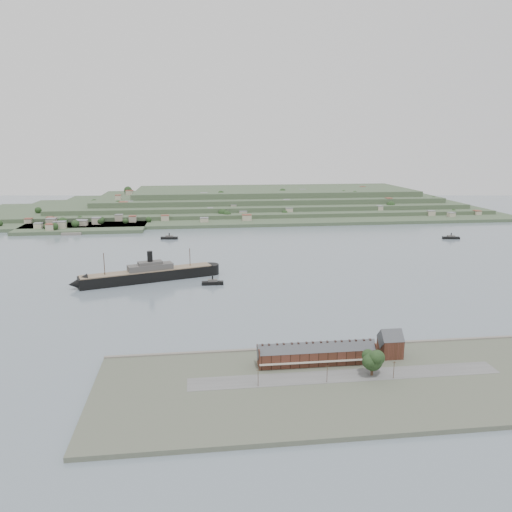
{
  "coord_description": "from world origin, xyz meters",
  "views": [
    {
      "loc": [
        -64.99,
        -379.69,
        103.2
      ],
      "look_at": [
        -13.77,
        30.0,
        9.2
      ],
      "focal_mm": 35.0,
      "sensor_mm": 36.0,
      "label": 1
    }
  ],
  "objects": [
    {
      "name": "ferry_east",
      "position": [
        214.44,
        127.59,
        1.63
      ],
      "size": [
        18.69,
        8.2,
        6.78
      ],
      "color": "black",
      "rests_on": "ground"
    },
    {
      "name": "ferry_west",
      "position": [
        -92.71,
        164.81,
        1.67
      ],
      "size": [
        18.92,
        7.03,
        6.93
      ],
      "color": "black",
      "rests_on": "ground"
    },
    {
      "name": "near_shore",
      "position": [
        0.0,
        -186.75,
        1.01
      ],
      "size": [
        220.0,
        80.0,
        2.6
      ],
      "color": "#4C5142",
      "rests_on": "ground"
    },
    {
      "name": "ground",
      "position": [
        0.0,
        0.0,
        0.0
      ],
      "size": [
        1400.0,
        1400.0,
        0.0
      ],
      "primitive_type": "plane",
      "color": "slate",
      "rests_on": "ground"
    },
    {
      "name": "terrace_row",
      "position": [
        -10.0,
        -168.02,
        6.84
      ],
      "size": [
        55.6,
        9.8,
        11.07
      ],
      "color": "#412217",
      "rests_on": "ground"
    },
    {
      "name": "steamship",
      "position": [
        -103.92,
        -5.77,
        5.09
      ],
      "size": [
        111.61,
        46.28,
        27.56
      ],
      "color": "black",
      "rests_on": "ground"
    },
    {
      "name": "fig_tree",
      "position": [
        11.9,
        -183.23,
        9.53
      ],
      "size": [
        11.05,
        9.57,
        12.33
      ],
      "color": "#412C1E",
      "rests_on": "ground"
    },
    {
      "name": "gabled_building",
      "position": [
        27.5,
        -164.0,
        8.19
      ],
      "size": [
        10.4,
        10.18,
        14.09
      ],
      "color": "#412217",
      "rests_on": "ground"
    },
    {
      "name": "far_peninsula",
      "position": [
        27.91,
        393.1,
        11.88
      ],
      "size": [
        760.0,
        309.0,
        30.0
      ],
      "color": "#33472F",
      "rests_on": "ground"
    },
    {
      "name": "tugboat",
      "position": [
        -52.75,
        -21.58,
        1.76
      ],
      "size": [
        16.14,
        4.73,
        7.21
      ],
      "color": "black",
      "rests_on": "ground"
    }
  ]
}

